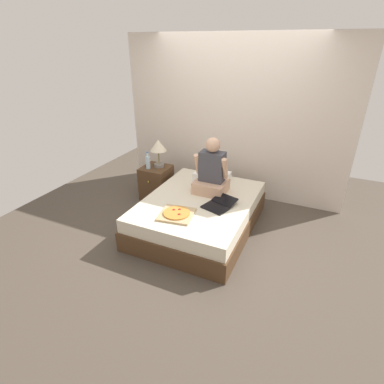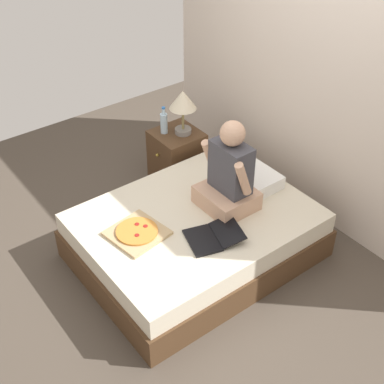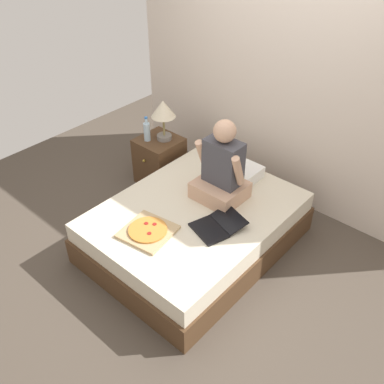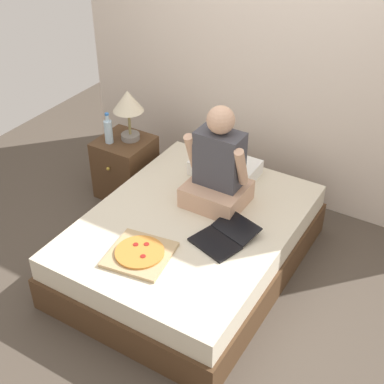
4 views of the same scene
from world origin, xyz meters
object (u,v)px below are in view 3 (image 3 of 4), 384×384
at_px(bed, 195,227).
at_px(water_bottle, 147,131).
at_px(nightstand_left, 160,161).
at_px(person_seated, 222,171).
at_px(laptop, 216,226).
at_px(pizza_box, 148,231).
at_px(lamp_on_left_nightstand, 163,112).

relative_size(bed, water_bottle, 6.81).
xyz_separation_m(nightstand_left, person_seated, (1.06, -0.25, 0.46)).
bearing_deg(person_seated, nightstand_left, 166.85).
xyz_separation_m(water_bottle, person_seated, (1.14, -0.16, 0.08)).
distance_m(bed, laptop, 0.40).
distance_m(nightstand_left, laptop, 1.47).
relative_size(nightstand_left, pizza_box, 1.19).
bearing_deg(pizza_box, person_seated, 80.09).
bearing_deg(water_bottle, pizza_box, -43.78).
height_order(lamp_on_left_nightstand, water_bottle, lamp_on_left_nightstand).
bearing_deg(lamp_on_left_nightstand, bed, -31.45).
xyz_separation_m(lamp_on_left_nightstand, pizza_box, (0.88, -1.10, -0.41)).
relative_size(nightstand_left, laptop, 1.11).
distance_m(lamp_on_left_nightstand, water_bottle, 0.28).
bearing_deg(bed, water_bottle, 157.44).
relative_size(bed, person_seated, 2.41).
distance_m(water_bottle, pizza_box, 1.40).
height_order(lamp_on_left_nightstand, pizza_box, lamp_on_left_nightstand).
height_order(nightstand_left, person_seated, person_seated).
xyz_separation_m(laptop, pizza_box, (-0.39, -0.42, -0.00)).
xyz_separation_m(nightstand_left, lamp_on_left_nightstand, (0.04, 0.05, 0.60)).
bearing_deg(pizza_box, lamp_on_left_nightstand, 128.73).
bearing_deg(laptop, person_seated, 123.20).
bearing_deg(water_bottle, bed, -22.56).
height_order(bed, pizza_box, pizza_box).
height_order(water_bottle, person_seated, person_seated).
bearing_deg(person_seated, bed, -100.81).
bearing_deg(person_seated, pizza_box, -99.91).
bearing_deg(bed, laptop, -16.31).
bearing_deg(laptop, water_bottle, 158.77).
bearing_deg(laptop, lamp_on_left_nightstand, 151.86).
bearing_deg(lamp_on_left_nightstand, person_seated, -16.27).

